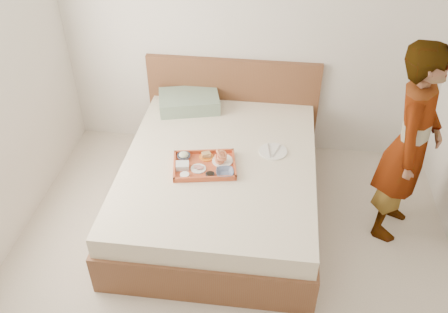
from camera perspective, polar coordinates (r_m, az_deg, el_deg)
ground at (r=3.57m, az=-0.23°, el=-17.44°), size 3.50×4.00×0.01m
wall_back at (r=4.34m, az=3.25°, el=15.71°), size 3.50×0.01×2.60m
bed at (r=4.04m, az=-0.53°, el=-3.39°), size 1.65×2.00×0.53m
headboard at (r=4.70m, az=1.04°, el=6.31°), size 1.65×0.06×0.95m
pillow at (r=4.52m, az=-4.21°, el=6.60°), size 0.63×0.50×0.13m
tray at (r=3.79m, az=-2.35°, el=-1.05°), size 0.55×0.44×0.04m
prawn_plate at (r=3.84m, az=-0.17°, el=-0.51°), size 0.20×0.20×0.01m
navy_bowl_big at (r=3.70m, az=0.10°, el=-1.94°), size 0.16×0.16×0.03m
sauce_dish at (r=3.69m, az=-1.68°, el=-2.23°), size 0.08×0.08×0.03m
meat_plate at (r=3.77m, az=-3.09°, el=-1.46°), size 0.14×0.14×0.01m
bread_plate at (r=3.88m, az=-2.13°, el=-0.06°), size 0.14×0.14×0.01m
salad_bowl at (r=3.88m, az=-4.84°, el=-0.00°), size 0.13×0.13×0.03m
plastic_tub at (r=3.78m, az=-5.00°, el=-1.11°), size 0.12×0.10×0.04m
cheese_round at (r=3.70m, az=-4.73°, el=-2.26°), size 0.08×0.08×0.03m
dinner_plate at (r=3.98m, az=5.89°, el=0.61°), size 0.27×0.27×0.01m
person at (r=3.80m, az=21.38°, el=1.22°), size 0.60×0.71×1.65m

